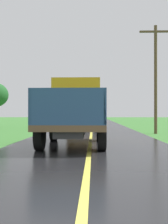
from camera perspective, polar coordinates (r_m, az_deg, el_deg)
name	(u,v)px	position (r m, az deg, el deg)	size (l,w,h in m)	color
banana_truck_near	(75,110)	(12.06, -1.82, 0.42)	(2.38, 5.82, 2.80)	#2D2D30
banana_truck_far	(83,112)	(25.02, -0.11, 0.03)	(2.38, 5.81, 2.80)	#2D2D30
utility_pole_roadside	(156,75)	(19.50, 14.08, 7.18)	(2.09, 0.20, 7.12)	brown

